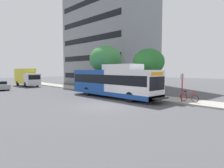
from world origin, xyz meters
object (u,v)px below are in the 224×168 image
Objects in this scene: bus_stop_sign_pole at (182,85)px; box_truck_background at (27,77)px; bicycle_parked at (189,97)px; street_tree_mid_block at (106,59)px; transit_bus at (113,82)px; street_tree_near_stop at (149,62)px; parked_car_far_lane at (0,86)px.

bus_stop_sign_pole is 0.37× the size of box_truck_background.
bicycle_parked is 0.28× the size of street_tree_mid_block.
street_tree_near_stop reaches higher than transit_bus.
bicycle_parked is 0.39× the size of parked_car_far_lane.
box_truck_background is (-5.24, 23.85, -2.23)m from street_tree_near_stop.
box_truck_background is at bearing 107.52° from street_tree_mid_block.
parked_car_far_lane is at bearing 109.79° from bus_stop_sign_pole.
street_tree_near_stop reaches higher than parked_car_far_lane.
transit_bus is at bearing 105.53° from bus_stop_sign_pole.
street_tree_mid_block reaches higher than transit_bus.
street_tree_near_stop is at bearing -77.61° from box_truck_background.
street_tree_mid_block is (1.27, 13.06, 3.96)m from bicycle_parked.
bus_stop_sign_pole is 1.48× the size of bicycle_parked.
transit_bus is 2.28× the size of street_tree_near_stop.
parked_car_far_lane is at bearing 118.81° from street_tree_near_stop.
street_tree_near_stop is at bearing 76.51° from bicycle_parked.
street_tree_mid_block is at bearing -48.58° from parked_car_far_lane.
street_tree_near_stop is 1.20× the size of parked_car_far_lane.
bus_stop_sign_pole reaches higher than parked_car_far_lane.
box_truck_background is at bearing 102.39° from street_tree_near_stop.
transit_bus is at bearing -124.23° from street_tree_mid_block.
bus_stop_sign_pole is 0.48× the size of street_tree_near_stop.
street_tree_mid_block is 1.41× the size of parked_car_far_lane.
parked_car_far_lane reaches higher than bicycle_parked.
bus_stop_sign_pole is 26.36m from parked_car_far_lane.
bicycle_parked is (2.51, -7.50, -1.14)m from transit_bus.
street_tree_near_stop is 24.52m from box_truck_background.
transit_bus reaches higher than parked_car_far_lane.
box_truck_background is (-3.36, 29.00, 0.09)m from bus_stop_sign_pole.
street_tree_near_stop is 22.66m from parked_car_far_lane.
transit_bus is 7.34m from bus_stop_sign_pole.
street_tree_near_stop is (1.34, 5.59, 3.41)m from bicycle_parked.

